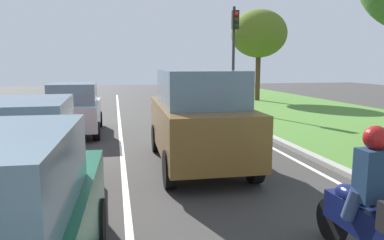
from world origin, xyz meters
The scene contains 12 objects.
ground_plane centered at (0.00, 14.00, 0.00)m, with size 60.00×60.00×0.00m, color #383533.
lane_line_center centered at (-0.70, 14.00, 0.00)m, with size 0.12×32.00×0.01m, color silver.
lane_line_right_edge centered at (3.60, 14.00, 0.00)m, with size 0.12×32.00×0.01m, color silver.
grass_verge_right centered at (8.50, 14.00, 0.03)m, with size 9.00×48.00×0.06m, color #47752D.
curb_right centered at (4.10, 14.00, 0.06)m, with size 0.24×48.00×0.12m, color #9E9B93.
car_suv_ahead centered at (1.08, 9.25, 1.17)m, with size 2.07×4.55×2.28m.
car_sedan_left_lane centered at (-2.38, 7.19, 0.92)m, with size 1.92×4.34×1.86m.
car_hatchback_far centered at (-2.22, 13.94, 0.88)m, with size 1.75×3.71×1.78m.
motorcycle centered at (2.01, 4.39, 0.57)m, with size 0.40×1.90×1.01m.
rider_person centered at (2.01, 4.44, 1.19)m, with size 0.50×0.40×1.16m.
traffic_light_near_right centered at (5.02, 18.38, 3.54)m, with size 0.32×0.50×5.21m.
tree_roadside_far centered at (8.34, 23.35, 4.34)m, with size 3.58×3.58×5.88m.
Camera 1 is at (-0.84, 0.99, 2.42)m, focal length 33.80 mm.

